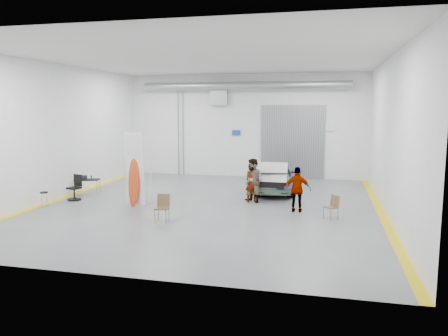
% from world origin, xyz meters
% --- Properties ---
extents(ground, '(16.00, 16.00, 0.00)m').
position_xyz_m(ground, '(0.00, 0.00, 0.00)').
color(ground, '#5B5E63').
rests_on(ground, ground).
extents(room_shell, '(14.02, 16.18, 6.01)m').
position_xyz_m(room_shell, '(0.24, 2.22, 4.08)').
color(room_shell, silver).
rests_on(room_shell, ground).
extents(sedan_car, '(2.16, 4.65, 1.31)m').
position_xyz_m(sedan_car, '(2.32, 3.68, 0.66)').
color(sedan_car, white).
rests_on(sedan_car, ground).
extents(person_a, '(0.74, 0.67, 1.70)m').
position_xyz_m(person_a, '(1.62, 1.11, 0.85)').
color(person_a, '#926B4F').
rests_on(person_a, ground).
extents(person_b, '(1.17, 1.12, 1.91)m').
position_xyz_m(person_b, '(1.69, 1.04, 0.95)').
color(person_b, '#446F7D').
rests_on(person_b, ground).
extents(person_c, '(1.04, 0.43, 1.79)m').
position_xyz_m(person_c, '(3.66, -0.28, 0.89)').
color(person_c, brown).
rests_on(person_c, ground).
extents(surfboard_display, '(0.91, 0.39, 3.26)m').
position_xyz_m(surfboard_display, '(-2.89, -0.92, 1.32)').
color(surfboard_display, white).
rests_on(surfboard_display, ground).
extents(folding_chair_near, '(0.50, 0.52, 0.98)m').
position_xyz_m(folding_chair_near, '(-0.95, -2.94, 0.31)').
color(folding_chair_near, brown).
rests_on(folding_chair_near, ground).
extents(folding_chair_far, '(0.58, 0.66, 0.88)m').
position_xyz_m(folding_chair_far, '(4.94, -1.14, 0.27)').
color(folding_chair_far, brown).
rests_on(folding_chair_far, ground).
extents(shop_stool, '(0.33, 0.33, 0.65)m').
position_xyz_m(shop_stool, '(-6.48, -1.92, 0.32)').
color(shop_stool, black).
rests_on(shop_stool, ground).
extents(work_table, '(1.24, 0.83, 0.93)m').
position_xyz_m(work_table, '(-6.29, 0.98, 0.72)').
color(work_table, gray).
rests_on(work_table, ground).
extents(office_chair, '(0.61, 0.64, 1.11)m').
position_xyz_m(office_chair, '(-6.09, -0.29, 0.49)').
color(office_chair, black).
rests_on(office_chair, ground).
extents(trunk_lid, '(1.53, 0.93, 0.04)m').
position_xyz_m(trunk_lid, '(2.32, 1.66, 1.33)').
color(trunk_lid, silver).
rests_on(trunk_lid, sedan_car).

